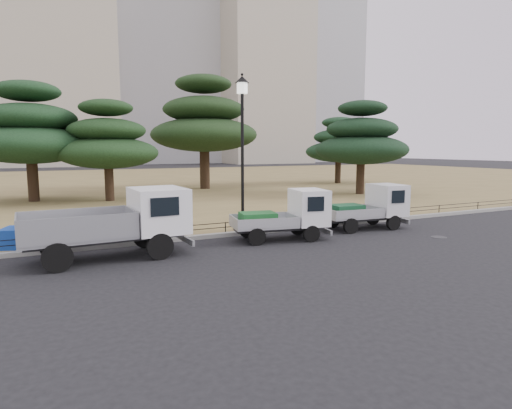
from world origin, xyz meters
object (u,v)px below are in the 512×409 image
truck_kei_front (287,215)px  tarp_pile (27,236)px  truck_large (117,220)px  truck_kei_rear (370,207)px  street_lamp (242,127)px

truck_kei_front → tarp_pile: (-8.96, 2.17, -0.42)m
truck_large → truck_kei_rear: size_ratio=1.35×
tarp_pile → truck_kei_rear: bearing=-7.5°
truck_large → tarp_pile: 3.55m
truck_large → tarp_pile: truck_large is taller
truck_kei_rear → tarp_pile: 13.47m
truck_kei_rear → truck_kei_front: bearing=-169.8°
truck_large → truck_kei_rear: 10.68m
truck_kei_front → truck_large: bearing=-169.7°
truck_kei_front → street_lamp: size_ratio=0.62×
truck_kei_front → truck_kei_rear: size_ratio=1.01×
truck_large → truck_kei_rear: truck_large is taller
truck_kei_front → tarp_pile: size_ratio=2.26×
truck_kei_rear → truck_large: bearing=-172.8°
street_lamp → truck_large: bearing=-160.4°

